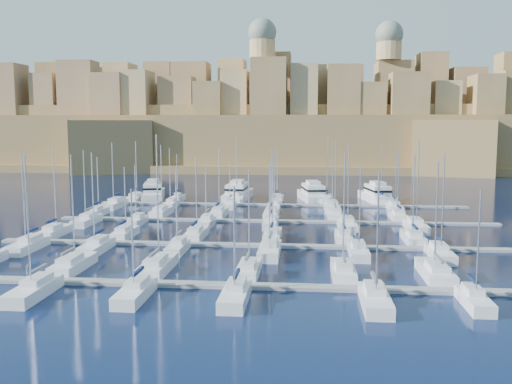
# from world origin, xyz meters

# --- Properties ---
(ground) EXTENTS (600.00, 600.00, 0.00)m
(ground) POSITION_xyz_m (0.00, 0.00, 0.00)
(ground) COLOR black
(ground) RESTS_ON ground
(pontoon_near) EXTENTS (84.00, 2.00, 0.40)m
(pontoon_near) POSITION_xyz_m (0.00, -34.00, 0.20)
(pontoon_near) COLOR slate
(pontoon_near) RESTS_ON ground
(pontoon_mid_near) EXTENTS (84.00, 2.00, 0.40)m
(pontoon_mid_near) POSITION_xyz_m (0.00, -12.00, 0.20)
(pontoon_mid_near) COLOR slate
(pontoon_mid_near) RESTS_ON ground
(pontoon_mid_far) EXTENTS (84.00, 2.00, 0.40)m
(pontoon_mid_far) POSITION_xyz_m (0.00, 10.00, 0.20)
(pontoon_mid_far) COLOR slate
(pontoon_mid_far) RESTS_ON ground
(pontoon_far) EXTENTS (84.00, 2.00, 0.40)m
(pontoon_far) POSITION_xyz_m (0.00, 32.00, 0.20)
(pontoon_far) COLOR slate
(pontoon_far) RESTS_ON ground
(sailboat_1) EXTENTS (2.91, 9.68, 15.20)m
(sailboat_1) POSITION_xyz_m (-23.75, -28.28, 0.76)
(sailboat_1) COLOR silver
(sailboat_1) RESTS_ON ground
(sailboat_2) EXTENTS (3.09, 10.30, 17.75)m
(sailboat_2) POSITION_xyz_m (-12.68, -27.97, 0.78)
(sailboat_2) COLOR silver
(sailboat_2) RESTS_ON ground
(sailboat_3) EXTENTS (2.63, 8.75, 13.44)m
(sailboat_3) POSITION_xyz_m (-0.93, -28.73, 0.74)
(sailboat_3) COLOR silver
(sailboat_3) RESTS_ON ground
(sailboat_4) EXTENTS (2.82, 9.41, 15.62)m
(sailboat_4) POSITION_xyz_m (10.76, -28.41, 0.76)
(sailboat_4) COLOR silver
(sailboat_4) RESTS_ON ground
(sailboat_5) EXTENTS (3.13, 10.44, 14.55)m
(sailboat_5) POSITION_xyz_m (21.97, -27.91, 0.76)
(sailboat_5) COLOR silver
(sailboat_5) RESTS_ON ground
(sailboat_7) EXTENTS (2.82, 9.40, 15.85)m
(sailboat_7) POSITION_xyz_m (-23.40, -39.58, 0.76)
(sailboat_7) COLOR silver
(sailboat_7) RESTS_ON ground
(sailboat_8) EXTENTS (2.64, 8.80, 12.34)m
(sailboat_8) POSITION_xyz_m (-12.12, -39.29, 0.73)
(sailboat_8) COLOR silver
(sailboat_8) RESTS_ON ground
(sailboat_9) EXTENTS (2.69, 8.98, 12.73)m
(sailboat_9) POSITION_xyz_m (-1.23, -39.38, 0.73)
(sailboat_9) COLOR silver
(sailboat_9) RESTS_ON ground
(sailboat_10) EXTENTS (2.80, 9.32, 14.38)m
(sailboat_10) POSITION_xyz_m (13.38, -39.54, 0.75)
(sailboat_10) COLOR silver
(sailboat_10) RESTS_ON ground
(sailboat_11) EXTENTS (2.28, 7.59, 12.50)m
(sailboat_11) POSITION_xyz_m (23.58, -38.70, 0.72)
(sailboat_11) COLOR silver
(sailboat_11) RESTS_ON ground
(sailboat_12) EXTENTS (2.69, 8.96, 14.91)m
(sailboat_12) POSITION_xyz_m (-36.07, -6.63, 0.75)
(sailboat_12) COLOR silver
(sailboat_12) RESTS_ON ground
(sailboat_13) EXTENTS (2.49, 8.31, 12.01)m
(sailboat_13) POSITION_xyz_m (-23.85, -6.95, 0.72)
(sailboat_13) COLOR silver
(sailboat_13) RESTS_ON ground
(sailboat_14) EXTENTS (2.71, 9.02, 13.89)m
(sailboat_14) POSITION_xyz_m (-11.94, -6.60, 0.74)
(sailboat_14) COLOR silver
(sailboat_14) RESTS_ON ground
(sailboat_15) EXTENTS (2.65, 8.85, 12.81)m
(sailboat_15) POSITION_xyz_m (0.67, -6.69, 0.73)
(sailboat_15) COLOR silver
(sailboat_15) RESTS_ON ground
(sailboat_16) EXTENTS (2.53, 8.44, 13.45)m
(sailboat_16) POSITION_xyz_m (12.09, -6.89, 0.73)
(sailboat_16) COLOR silver
(sailboat_16) RESTS_ON ground
(sailboat_17) EXTENTS (2.76, 9.21, 14.17)m
(sailboat_17) POSITION_xyz_m (23.10, -6.51, 0.75)
(sailboat_17) COLOR silver
(sailboat_17) RESTS_ON ground
(sailboat_18) EXTENTS (2.84, 9.46, 14.76)m
(sailboat_18) POSITION_xyz_m (-35.24, -17.62, 0.75)
(sailboat_18) COLOR silver
(sailboat_18) RESTS_ON ground
(sailboat_19) EXTENTS (2.83, 9.45, 14.98)m
(sailboat_19) POSITION_xyz_m (-24.73, -17.61, 0.75)
(sailboat_19) COLOR silver
(sailboat_19) RESTS_ON ground
(sailboat_20) EXTENTS (2.36, 7.87, 12.57)m
(sailboat_20) POSITION_xyz_m (-12.65, -16.83, 0.72)
(sailboat_20) COLOR silver
(sailboat_20) RESTS_ON ground
(sailboat_21) EXTENTS (2.94, 9.78, 13.49)m
(sailboat_21) POSITION_xyz_m (0.97, -17.77, 0.75)
(sailboat_21) COLOR silver
(sailboat_21) RESTS_ON ground
(sailboat_22) EXTENTS (2.57, 8.56, 13.23)m
(sailboat_22) POSITION_xyz_m (13.59, -17.17, 0.73)
(sailboat_22) COLOR silver
(sailboat_22) RESTS_ON ground
(sailboat_23) EXTENTS (2.72, 9.05, 15.06)m
(sailboat_23) POSITION_xyz_m (24.86, -17.41, 0.75)
(sailboat_23) COLOR silver
(sailboat_23) RESTS_ON ground
(sailboat_24) EXTENTS (2.27, 7.56, 12.26)m
(sailboat_24) POSITION_xyz_m (-36.65, 14.68, 0.72)
(sailboat_24) COLOR silver
(sailboat_24) RESTS_ON ground
(sailboat_25) EXTENTS (2.88, 9.60, 14.77)m
(sailboat_25) POSITION_xyz_m (-23.60, 15.68, 0.75)
(sailboat_25) COLOR silver
(sailboat_25) RESTS_ON ground
(sailboat_26) EXTENTS (2.80, 9.32, 14.14)m
(sailboat_26) POSITION_xyz_m (-11.66, 15.54, 0.75)
(sailboat_26) COLOR silver
(sailboat_26) RESTS_ON ground
(sailboat_27) EXTENTS (2.86, 9.55, 14.02)m
(sailboat_27) POSITION_xyz_m (-0.93, 15.66, 0.75)
(sailboat_27) COLOR silver
(sailboat_27) RESTS_ON ground
(sailboat_28) EXTENTS (2.92, 9.73, 15.83)m
(sailboat_28) POSITION_xyz_m (11.76, 15.74, 0.76)
(sailboat_28) COLOR silver
(sailboat_28) RESTS_ON ground
(sailboat_29) EXTENTS (2.75, 9.18, 14.61)m
(sailboat_29) POSITION_xyz_m (24.06, 15.48, 0.75)
(sailboat_29) COLOR silver
(sailboat_29) RESTS_ON ground
(sailboat_30) EXTENTS (2.80, 9.32, 14.25)m
(sailboat_30) POSITION_xyz_m (-34.90, 4.45, 0.75)
(sailboat_30) COLOR silver
(sailboat_30) RESTS_ON ground
(sailboat_31) EXTENTS (2.36, 7.85, 11.47)m
(sailboat_31) POSITION_xyz_m (-25.52, 5.18, 0.71)
(sailboat_31) COLOR silver
(sailboat_31) RESTS_ON ground
(sailboat_32) EXTENTS (2.48, 8.27, 11.38)m
(sailboat_32) POSITION_xyz_m (-12.28, 4.97, 0.71)
(sailboat_32) COLOR silver
(sailboat_32) RESTS_ON ground
(sailboat_33) EXTENTS (2.55, 8.50, 12.35)m
(sailboat_33) POSITION_xyz_m (-0.37, 4.86, 0.72)
(sailboat_33) COLOR silver
(sailboat_33) RESTS_ON ground
(sailboat_34) EXTENTS (3.17, 10.57, 15.48)m
(sailboat_34) POSITION_xyz_m (13.41, 3.84, 0.77)
(sailboat_34) COLOR silver
(sailboat_34) RESTS_ON ground
(sailboat_35) EXTENTS (3.10, 10.32, 16.17)m
(sailboat_35) POSITION_xyz_m (25.44, 3.97, 0.77)
(sailboat_35) COLOR silver
(sailboat_35) RESTS_ON ground
(sailboat_36) EXTENTS (2.81, 9.38, 14.86)m
(sailboat_36) POSITION_xyz_m (-35.59, 37.57, 0.75)
(sailboat_36) COLOR silver
(sailboat_36) RESTS_ON ground
(sailboat_37) EXTENTS (2.54, 8.48, 11.75)m
(sailboat_37) POSITION_xyz_m (-25.31, 37.13, 0.72)
(sailboat_37) COLOR silver
(sailboat_37) RESTS_ON ground
(sailboat_38) EXTENTS (3.10, 10.32, 16.11)m
(sailboat_38) POSITION_xyz_m (-10.95, 38.04, 0.77)
(sailboat_38) COLOR silver
(sailboat_38) RESTS_ON ground
(sailboat_39) EXTENTS (2.75, 9.17, 12.80)m
(sailboat_39) POSITION_xyz_m (-1.03, 37.47, 0.73)
(sailboat_39) COLOR silver
(sailboat_39) RESTS_ON ground
(sailboat_40) EXTENTS (3.08, 10.25, 16.10)m
(sailboat_40) POSITION_xyz_m (10.85, 38.00, 0.77)
(sailboat_40) COLOR silver
(sailboat_40) RESTS_ON ground
(sailboat_41) EXTENTS (2.55, 8.49, 14.25)m
(sailboat_41) POSITION_xyz_m (23.43, 37.14, 0.74)
(sailboat_41) COLOR silver
(sailboat_41) RESTS_ON ground
(sailboat_42) EXTENTS (3.18, 10.59, 14.94)m
(sailboat_42) POSITION_xyz_m (-36.97, 25.83, 0.77)
(sailboat_42) COLOR silver
(sailboat_42) RESTS_ON ground
(sailboat_43) EXTENTS (2.47, 8.22, 13.69)m
(sailboat_43) POSITION_xyz_m (-24.36, 27.00, 0.74)
(sailboat_43) COLOR silver
(sailboat_43) RESTS_ON ground
(sailboat_44) EXTENTS (2.22, 7.39, 10.80)m
(sailboat_44) POSITION_xyz_m (-10.94, 27.41, 0.70)
(sailboat_44) COLOR silver
(sailboat_44) RESTS_ON ground
(sailboat_45) EXTENTS (2.78, 9.26, 14.10)m
(sailboat_45) POSITION_xyz_m (-1.00, 26.49, 0.75)
(sailboat_45) COLOR silver
(sailboat_45) RESTS_ON ground
(sailboat_46) EXTENTS (3.23, 10.75, 15.37)m
(sailboat_46) POSITION_xyz_m (11.58, 25.75, 0.77)
(sailboat_46) COLOR silver
(sailboat_46) RESTS_ON ground
(sailboat_47) EXTENTS (2.65, 8.84, 13.23)m
(sailboat_47) POSITION_xyz_m (25.15, 26.69, 0.73)
(sailboat_47) COLOR silver
(sailboat_47) RESTS_ON ground
(motor_yacht_a) EXTENTS (8.14, 17.01, 5.25)m
(motor_yacht_a) POSITION_xyz_m (-32.33, 41.36, 1.73)
(motor_yacht_a) COLOR silver
(motor_yacht_a) RESTS_ON ground
(motor_yacht_b) EXTENTS (6.10, 17.73, 5.25)m
(motor_yacht_b) POSITION_xyz_m (-11.03, 41.90, 1.73)
(motor_yacht_b) COLOR silver
(motor_yacht_b) RESTS_ON ground
(motor_yacht_c) EXTENTS (7.81, 17.28, 5.25)m
(motor_yacht_c) POSITION_xyz_m (7.51, 41.51, 1.73)
(motor_yacht_c) COLOR silver
(motor_yacht_c) RESTS_ON ground
(motor_yacht_d) EXTENTS (7.73, 16.82, 5.25)m
(motor_yacht_d) POSITION_xyz_m (22.99, 41.29, 1.73)
(motor_yacht_d) COLOR silver
(motor_yacht_d) RESTS_ON ground
(fortified_city) EXTENTS (460.00, 108.95, 59.52)m
(fortified_city) POSITION_xyz_m (-0.19, 155.26, 14.74)
(fortified_city) COLOR brown
(fortified_city) RESTS_ON ground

